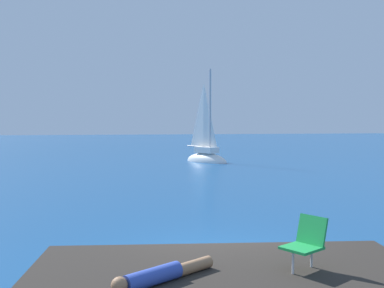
% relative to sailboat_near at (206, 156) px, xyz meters
% --- Properties ---
extents(ground_plane, '(160.00, 160.00, 0.00)m').
position_rel_sailboat_near_xyz_m(ground_plane, '(-3.97, -21.65, -0.38)').
color(ground_plane, navy).
extents(boulder_seaward, '(1.50, 1.52, 0.79)m').
position_rel_sailboat_near_xyz_m(boulder_seaward, '(-4.77, -22.96, -0.38)').
color(boulder_seaward, '#2B2922').
rests_on(boulder_seaward, ground).
extents(boulder_inland, '(1.24, 1.35, 0.72)m').
position_rel_sailboat_near_xyz_m(boulder_inland, '(-2.96, -23.15, -0.38)').
color(boulder_inland, '#2D2623').
rests_on(boulder_inland, ground).
extents(sailboat_near, '(3.12, 3.80, 7.08)m').
position_rel_sailboat_near_xyz_m(sailboat_near, '(0.00, 0.00, 0.00)').
color(sailboat_near, white).
rests_on(sailboat_near, ground).
extents(person_sunbather, '(1.52, 1.12, 0.25)m').
position_rel_sailboat_near_xyz_m(person_sunbather, '(-5.36, -24.78, 0.43)').
color(person_sunbather, '#334CB2').
rests_on(person_sunbather, shore_ledge).
extents(beach_chair, '(0.76, 0.72, 0.80)m').
position_rel_sailboat_near_xyz_m(beach_chair, '(-3.12, -24.55, 0.76)').
color(beach_chair, green).
rests_on(beach_chair, shore_ledge).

